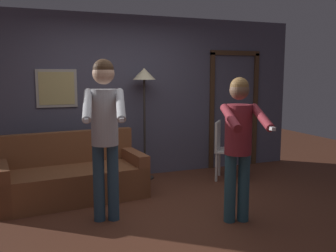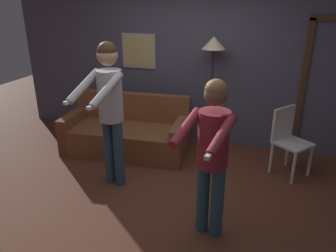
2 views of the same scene
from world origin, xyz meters
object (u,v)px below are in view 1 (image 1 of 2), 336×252
(person_standing_left, at_px, (105,123))
(person_standing_right, at_px, (239,137))
(couch, at_px, (72,178))
(torchiere_lamp, at_px, (144,86))
(dining_chair_distant, at_px, (224,147))

(person_standing_left, bearing_deg, person_standing_right, -22.45)
(couch, height_order, torchiere_lamp, torchiere_lamp)
(torchiere_lamp, height_order, person_standing_left, person_standing_left)
(person_standing_left, height_order, person_standing_right, person_standing_left)
(dining_chair_distant, bearing_deg, couch, -178.01)
(torchiere_lamp, bearing_deg, person_standing_right, -78.29)
(dining_chair_distant, bearing_deg, person_standing_right, -114.81)
(couch, bearing_deg, dining_chair_distant, 1.99)
(person_standing_right, height_order, dining_chair_distant, person_standing_right)
(couch, height_order, person_standing_right, person_standing_right)
(couch, xyz_separation_m, torchiere_lamp, (1.21, 0.56, 1.22))
(person_standing_right, distance_m, dining_chair_distant, 1.83)
(couch, distance_m, dining_chair_distant, 2.40)
(torchiere_lamp, height_order, person_standing_right, torchiere_lamp)
(couch, bearing_deg, torchiere_lamp, 24.69)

